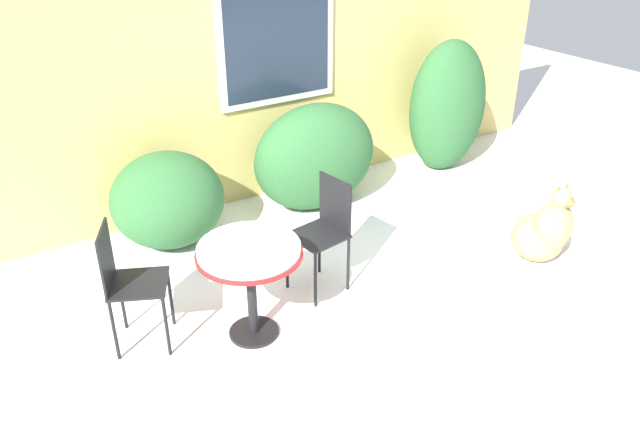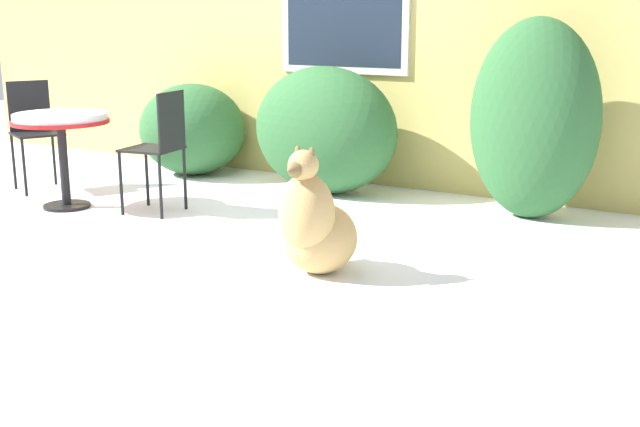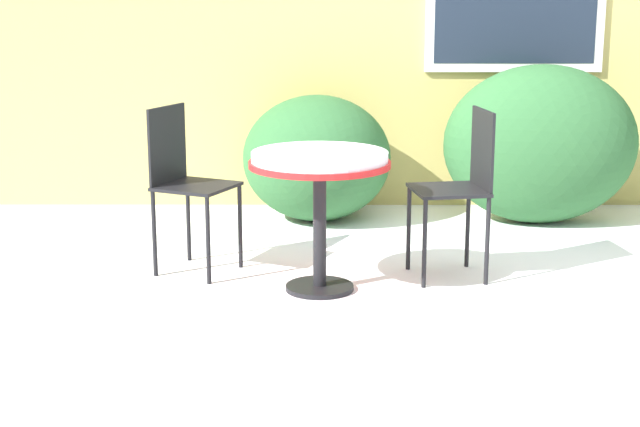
# 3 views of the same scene
# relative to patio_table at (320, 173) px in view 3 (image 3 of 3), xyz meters

# --- Properties ---
(ground_plane) EXTENTS (16.00, 16.00, 0.00)m
(ground_plane) POSITION_rel_patio_table_xyz_m (0.83, -0.18, -0.62)
(ground_plane) COLOR white
(shrub_left) EXTENTS (0.98, 0.95, 0.84)m
(shrub_left) POSITION_rel_patio_table_xyz_m (-0.02, 1.56, -0.20)
(shrub_left) COLOR #2D6033
(shrub_left) RESTS_ON ground_plane
(shrub_middle) EXTENTS (1.27, 0.76, 1.05)m
(shrub_middle) POSITION_rel_patio_table_xyz_m (1.45, 1.48, -0.09)
(shrub_middle) COLOR #2D6033
(shrub_middle) RESTS_ON ground_plane
(patio_table) EXTENTS (0.72, 0.72, 0.73)m
(patio_table) POSITION_rel_patio_table_xyz_m (0.00, 0.00, 0.00)
(patio_table) COLOR black
(patio_table) RESTS_ON ground_plane
(patio_chair_near_table) EXTENTS (0.50, 0.50, 0.91)m
(patio_chair_near_table) POSITION_rel_patio_table_xyz_m (-0.73, 0.36, -0.10)
(patio_chair_near_table) COLOR black
(patio_chair_near_table) RESTS_ON ground_plane
(patio_chair_far_side) EXTENTS (0.43, 0.43, 0.91)m
(patio_chair_far_side) POSITION_rel_patio_table_xyz_m (0.75, 0.24, -0.10)
(patio_chair_far_side) COLOR black
(patio_chair_far_side) RESTS_ON ground_plane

